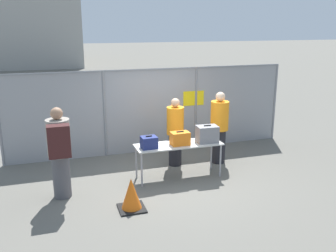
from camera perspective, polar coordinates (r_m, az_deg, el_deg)
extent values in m
plane|color=#605E56|center=(8.65, 0.86, -7.58)|extent=(120.00, 120.00, 0.00)
cylinder|color=gray|center=(9.75, -9.63, 1.80)|extent=(0.07, 0.07, 2.25)
cylinder|color=gray|center=(10.38, 4.23, 2.81)|extent=(0.07, 0.07, 2.25)
cylinder|color=gray|center=(11.54, 15.92, 3.54)|extent=(0.07, 0.07, 2.25)
cube|color=gray|center=(9.99, -2.48, 2.34)|extent=(7.54, 0.01, 2.25)
cube|color=gray|center=(9.80, -2.55, 8.58)|extent=(7.54, 0.04, 0.04)
cube|color=yellow|center=(10.29, 3.93, 4.24)|extent=(0.60, 0.01, 0.40)
cube|color=#B2B2AD|center=(8.32, 1.63, -2.84)|extent=(1.95, 0.63, 0.02)
cylinder|color=#99999E|center=(7.98, -4.03, -6.69)|extent=(0.04, 0.04, 0.76)
cylinder|color=#99999E|center=(8.56, 7.99, -5.24)|extent=(0.04, 0.04, 0.76)
cylinder|color=#99999E|center=(8.44, -4.85, -5.45)|extent=(0.04, 0.04, 0.76)
cylinder|color=#99999E|center=(8.99, 6.60, -4.17)|extent=(0.04, 0.04, 0.76)
cube|color=navy|center=(8.02, -2.92, -2.51)|extent=(0.34, 0.28, 0.26)
cube|color=black|center=(7.98, -2.93, -1.55)|extent=(0.13, 0.03, 0.02)
cube|color=orange|center=(8.22, 1.84, -1.91)|extent=(0.41, 0.27, 0.29)
cube|color=black|center=(8.18, 1.85, -0.86)|extent=(0.16, 0.03, 0.02)
cube|color=slate|center=(8.45, 5.98, -1.22)|extent=(0.48, 0.34, 0.37)
cube|color=black|center=(8.40, 6.02, 0.08)|extent=(0.16, 0.03, 0.02)
cylinder|color=#4C4C51|center=(7.80, -15.90, -7.36)|extent=(0.35, 0.35, 0.87)
cylinder|color=gray|center=(7.54, -16.35, -1.72)|extent=(0.46, 0.46, 0.73)
sphere|color=#A57A5B|center=(7.42, -16.63, 1.84)|extent=(0.24, 0.24, 0.24)
cube|color=#381919|center=(7.19, -16.28, -2.24)|extent=(0.41, 0.25, 0.61)
cylinder|color=black|center=(9.16, 1.09, -3.59)|extent=(0.31, 0.31, 0.79)
cylinder|color=orange|center=(8.95, 1.12, 0.82)|extent=(0.41, 0.41, 0.66)
sphere|color=tan|center=(8.85, 1.13, 3.56)|extent=(0.21, 0.21, 0.21)
cylinder|color=black|center=(9.41, 7.70, -3.04)|extent=(0.34, 0.34, 0.85)
cylinder|color=orange|center=(9.19, 7.88, 1.57)|extent=(0.44, 0.44, 0.71)
sphere|color=beige|center=(9.09, 7.98, 4.44)|extent=(0.23, 0.23, 0.23)
cube|color=silver|center=(11.70, 0.20, 0.76)|extent=(2.89, 1.40, 0.55)
sphere|color=black|center=(10.91, -1.11, -1.18)|extent=(0.53, 0.53, 0.53)
sphere|color=black|center=(12.31, -3.12, 0.73)|extent=(0.53, 0.53, 0.53)
cylinder|color=#59595B|center=(11.34, -9.21, -1.10)|extent=(1.01, 0.06, 0.06)
cube|color=black|center=(7.24, -5.54, -12.36)|extent=(0.50, 0.50, 0.03)
cone|color=orange|center=(7.11, -5.61, -10.25)|extent=(0.40, 0.40, 0.62)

